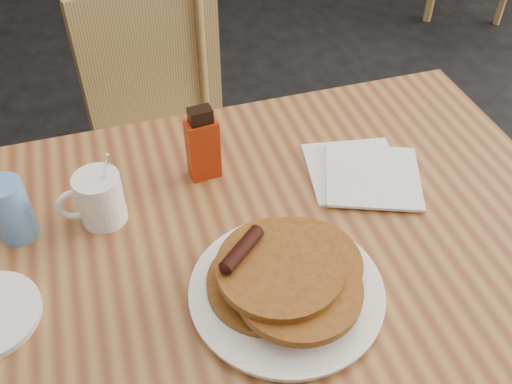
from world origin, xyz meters
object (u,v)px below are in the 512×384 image
(chair_main_far, at_px, (165,120))
(pancake_plate, at_px, (286,283))
(syrup_bottle, at_px, (203,146))
(blue_tumbler, at_px, (11,210))
(coffee_mug, at_px, (99,198))
(main_table, at_px, (240,268))

(chair_main_far, xyz_separation_m, pancake_plate, (0.03, -0.82, 0.25))
(syrup_bottle, relative_size, blue_tumbler, 1.33)
(pancake_plate, relative_size, coffee_mug, 2.00)
(main_table, distance_m, coffee_mug, 0.27)
(blue_tumbler, bearing_deg, pancake_plate, -35.85)
(chair_main_far, distance_m, pancake_plate, 0.86)
(blue_tumbler, bearing_deg, chair_main_far, 56.44)
(coffee_mug, distance_m, blue_tumbler, 0.14)
(main_table, xyz_separation_m, syrup_bottle, (-0.00, 0.21, 0.11))
(pancake_plate, xyz_separation_m, blue_tumbler, (-0.39, 0.28, 0.03))
(main_table, bearing_deg, blue_tumbler, 153.69)
(main_table, xyz_separation_m, chair_main_far, (0.01, 0.71, -0.18))
(syrup_bottle, distance_m, blue_tumbler, 0.35)
(chair_main_far, xyz_separation_m, blue_tumbler, (-0.36, -0.54, 0.28))
(chair_main_far, xyz_separation_m, syrup_bottle, (-0.01, -0.50, 0.29))
(main_table, bearing_deg, chair_main_far, 89.02)
(main_table, relative_size, syrup_bottle, 8.66)
(chair_main_far, bearing_deg, coffee_mug, -121.20)
(pancake_plate, xyz_separation_m, coffee_mug, (-0.24, 0.27, 0.02))
(chair_main_far, distance_m, coffee_mug, 0.65)
(chair_main_far, relative_size, coffee_mug, 5.84)
(main_table, height_order, blue_tumbler, blue_tumbler)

